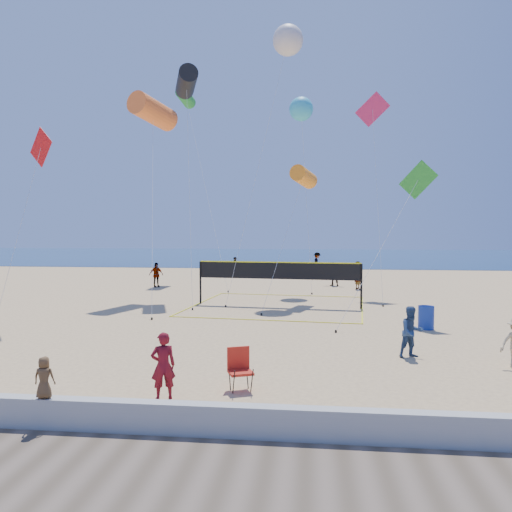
# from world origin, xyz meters

# --- Properties ---
(ground) EXTENTS (120.00, 120.00, 0.00)m
(ground) POSITION_xyz_m (0.00, 0.00, 0.00)
(ground) COLOR #D5B378
(ground) RESTS_ON ground
(ocean) EXTENTS (140.00, 50.00, 0.03)m
(ocean) POSITION_xyz_m (0.00, 62.00, 0.01)
(ocean) COLOR navy
(ocean) RESTS_ON ground
(seawall) EXTENTS (32.00, 0.30, 0.60)m
(seawall) POSITION_xyz_m (0.00, -3.00, 0.30)
(seawall) COLOR #ACACA7
(seawall) RESTS_ON ground
(boardwalk) EXTENTS (32.00, 3.60, 0.03)m
(boardwalk) POSITION_xyz_m (0.00, -5.00, 0.01)
(boardwalk) COLOR brown
(boardwalk) RESTS_ON ground
(woman) EXTENTS (0.66, 0.56, 1.53)m
(woman) POSITION_xyz_m (-0.43, -1.13, 0.77)
(woman) COLOR maroon
(woman) RESTS_ON ground
(toddler) EXTENTS (0.42, 0.30, 0.81)m
(toddler) POSITION_xyz_m (-2.19, -3.04, 1.01)
(toddler) COLOR brown
(toddler) RESTS_ON seawall
(bystander_a) EXTENTS (0.90, 0.80, 1.54)m
(bystander_a) POSITION_xyz_m (5.91, 3.32, 0.77)
(bystander_a) COLOR navy
(bystander_a) RESTS_ON ground
(far_person_0) EXTENTS (1.01, 0.91, 1.65)m
(far_person_0) POSITION_xyz_m (-7.50, 20.40, 0.83)
(far_person_0) COLOR gray
(far_person_0) RESTS_ON ground
(far_person_1) EXTENTS (1.58, 1.03, 1.63)m
(far_person_1) POSITION_xyz_m (4.45, 22.50, 0.81)
(far_person_1) COLOR gray
(far_person_1) RESTS_ON ground
(far_person_2) EXTENTS (0.68, 0.78, 1.81)m
(far_person_2) POSITION_xyz_m (5.88, 20.70, 0.90)
(far_person_2) COLOR gray
(far_person_2) RESTS_ON ground
(far_person_3) EXTENTS (0.84, 0.73, 1.48)m
(far_person_3) POSITION_xyz_m (-3.70, 30.65, 0.74)
(far_person_3) COLOR gray
(far_person_3) RESTS_ON ground
(far_person_4) EXTENTS (0.81, 1.26, 1.84)m
(far_person_4) POSITION_xyz_m (3.35, 32.62, 0.92)
(far_person_4) COLOR gray
(far_person_4) RESTS_ON ground
(camp_chair) EXTENTS (0.70, 0.80, 1.13)m
(camp_chair) POSITION_xyz_m (1.20, -0.30, 0.57)
(camp_chair) COLOR red
(camp_chair) RESTS_ON ground
(trash_barrel) EXTENTS (0.70, 0.70, 0.90)m
(trash_barrel) POSITION_xyz_m (7.32, 7.81, 0.45)
(trash_barrel) COLOR navy
(trash_barrel) RESTS_ON ground
(volleyball_net) EXTENTS (9.17, 9.03, 2.25)m
(volleyball_net) POSITION_xyz_m (1.22, 12.99, 1.53)
(volleyball_net) COLOR black
(volleyball_net) RESTS_ON ground
(kite_0) EXTENTS (3.38, 9.02, 11.39)m
(kite_0) POSITION_xyz_m (-6.09, 15.80, 10.53)
(kite_0) COLOR orange
(kite_0) RESTS_ON ground
(kite_1) EXTENTS (2.70, 7.27, 13.22)m
(kite_1) POSITION_xyz_m (-4.46, 17.03, 12.49)
(kite_1) COLOR black
(kite_1) RESTS_ON ground
(kite_2) EXTENTS (2.57, 6.28, 7.28)m
(kite_2) POSITION_xyz_m (2.43, 15.25, 6.70)
(kite_2) COLOR orange
(kite_2) RESTS_ON ground
(kite_3) EXTENTS (1.44, 4.12, 8.07)m
(kite_3) POSITION_xyz_m (-8.27, 7.55, 6.89)
(kite_3) COLOR red
(kite_3) RESTS_ON ground
(kite_4) EXTENTS (4.36, 3.77, 6.80)m
(kite_4) POSITION_xyz_m (7.22, 9.87, 5.69)
(kite_4) COLOR green
(kite_4) RESTS_ON ground
(kite_5) EXTENTS (2.12, 6.39, 12.27)m
(kite_5) POSITION_xyz_m (6.53, 19.32, 10.77)
(kite_5) COLOR #DF295C
(kite_5) RESTS_ON ground
(kite_6) EXTENTS (3.83, 6.25, 15.71)m
(kite_6) POSITION_xyz_m (1.44, 17.53, 14.82)
(kite_6) COLOR silver
(kite_6) RESTS_ON ground
(kite_7) EXTENTS (1.71, 3.46, 12.30)m
(kite_7) POSITION_xyz_m (2.16, 20.33, 11.53)
(kite_7) COLOR #35B4D8
(kite_7) RESTS_ON ground
(kite_8) EXTENTS (5.23, 9.32, 14.71)m
(kite_8) POSITION_xyz_m (-6.87, 26.24, 14.06)
(kite_8) COLOR green
(kite_8) RESTS_ON ground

